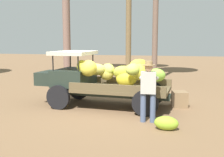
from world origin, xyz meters
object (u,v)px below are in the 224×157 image
Objects in this scene: truck at (98,79)px; wooden_crate at (180,99)px; loose_banana_bunch at (166,123)px; farmer at (148,88)px.

truck is 8.13× the size of wooden_crate.
loose_banana_bunch is at bearing 142.37° from truck.
farmer is at bearing -48.20° from loose_banana_bunch.
loose_banana_bunch is at bearing 82.44° from wooden_crate.
wooden_crate is at bearing -165.31° from truck.
farmer is (-1.81, 1.49, 0.02)m from truck.
farmer reaches higher than loose_banana_bunch.
wooden_crate is (-2.66, -0.51, -0.67)m from truck.
wooden_crate is (-0.85, -2.00, -0.69)m from farmer.
truck reaches higher than wooden_crate.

